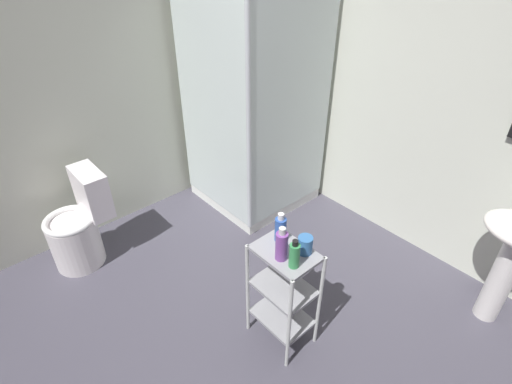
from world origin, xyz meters
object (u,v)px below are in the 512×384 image
Objects in this scene: shampoo_bottle_blue at (281,229)px; body_wash_bottle_green at (294,255)px; conditioner_bottle_purple at (282,245)px; storage_cart at (283,289)px; shower_stall at (253,161)px; rinse_cup at (305,245)px; toilet at (79,228)px.

shampoo_bottle_blue is 0.22m from body_wash_bottle_green.
storage_cart is at bearing 110.21° from conditioner_bottle_purple.
conditioner_bottle_purple is at bearing -35.70° from shower_stall.
body_wash_bottle_green is 0.13m from rinse_cup.
body_wash_bottle_green is at bearing -74.31° from rinse_cup.
shower_stall is 1.46m from shampoo_bottle_blue.
storage_cart is at bearing -133.68° from rinse_cup.
shower_stall is 1.56m from toilet.
rinse_cup is at bearing 68.17° from conditioner_bottle_purple.
body_wash_bottle_green reaches higher than toilet.
body_wash_bottle_green reaches higher than rinse_cup.
toilet is 4.07× the size of shampoo_bottle_blue.
rinse_cup is at bearing -30.57° from shower_stall.
toilet reaches higher than storage_cart.
shower_stall is at bearing 145.55° from storage_cart.
toilet is 4.29× the size of body_wash_bottle_green.
conditioner_bottle_purple is 2.00× the size of rinse_cup.
body_wash_bottle_green is (0.11, -0.05, 0.38)m from storage_cart.
shampoo_bottle_blue is at bearing 154.78° from body_wash_bottle_green.
storage_cart is 0.40m from body_wash_bottle_green.
shower_stall is 10.71× the size of shampoo_bottle_blue.
body_wash_bottle_green is (0.20, -0.09, -0.00)m from shampoo_bottle_blue.
shower_stall is 9.48× the size of conditioner_bottle_purple.
toilet is at bearing -154.05° from shampoo_bottle_blue.
toilet is 1.03× the size of storage_cart.
shower_stall is at bearing 145.04° from shampoo_bottle_blue.
toilet is 1.84m from body_wash_bottle_green.
body_wash_bottle_green is at bearing 5.99° from conditioner_bottle_purple.
conditioner_bottle_purple is (0.02, -0.05, 0.40)m from storage_cart.
shampoo_bottle_blue is 1.77× the size of rinse_cup.
toilet is (-0.30, -1.52, -0.15)m from shower_stall.
shower_stall reaches higher than storage_cart.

